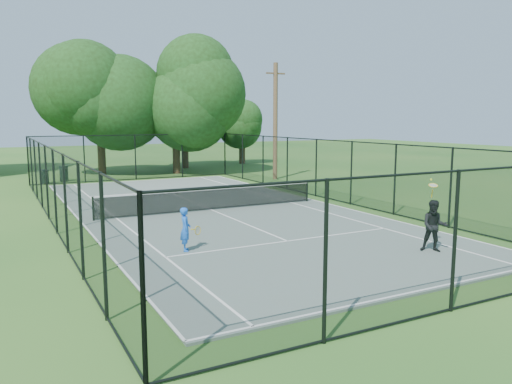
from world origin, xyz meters
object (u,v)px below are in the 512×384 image
trash_bin_right (64,174)px  player_black (434,226)px  trash_bin_left (44,177)px  tennis_net (211,198)px  utility_pole (275,121)px  player_blue (186,229)px

trash_bin_right → player_black: 25.02m
trash_bin_left → trash_bin_right: (1.25, 0.69, 0.06)m
tennis_net → utility_pole: bearing=47.0°
tennis_net → trash_bin_left: size_ratio=11.56×
tennis_net → player_blue: player_blue is taller
utility_pole → player_blue: size_ratio=5.77×
trash_bin_left → player_black: bearing=-69.1°
tennis_net → trash_bin_left: tennis_net is taller
trash_bin_left → utility_pole: utility_pole is taller
trash_bin_right → player_blue: (1.03, -20.30, 0.22)m
player_blue → trash_bin_right: bearing=92.9°
trash_bin_left → utility_pole: size_ratio=0.11×
trash_bin_left → trash_bin_right: 1.43m
trash_bin_left → trash_bin_right: bearing=29.1°
trash_bin_right → player_blue: size_ratio=0.75×
trash_bin_left → trash_bin_right: trash_bin_right is taller
tennis_net → player_black: 10.05m
tennis_net → player_blue: (-3.34, -5.98, 0.14)m
player_black → player_blue: bearing=151.7°
tennis_net → utility_pole: size_ratio=1.32×
player_blue → player_black: (6.56, -3.54, 0.12)m
utility_pole → player_black: 19.47m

